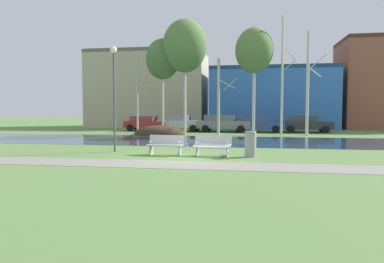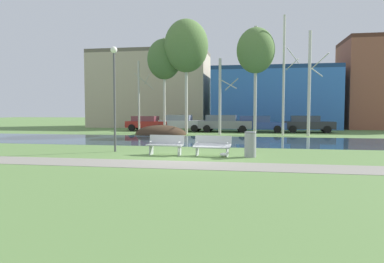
{
  "view_description": "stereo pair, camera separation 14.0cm",
  "coord_description": "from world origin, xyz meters",
  "px_view_note": "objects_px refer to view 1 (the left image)",
  "views": [
    {
      "loc": [
        2.6,
        -14.11,
        1.99
      ],
      "look_at": [
        0.05,
        1.32,
        1.01
      ],
      "focal_mm": 32.56,
      "sensor_mm": 36.0,
      "label": 1
    },
    {
      "loc": [
        2.74,
        -14.09,
        1.99
      ],
      "look_at": [
        0.05,
        1.32,
        1.01
      ],
      "focal_mm": 32.56,
      "sensor_mm": 36.0,
      "label": 2
    }
  ],
  "objects_px": {
    "parked_wagon_fourth_blue": "(256,123)",
    "trash_bin": "(250,144)",
    "bench_right": "(212,145)",
    "parked_suv_fifth_dark": "(306,124)",
    "parked_sedan_second_silver": "(180,123)",
    "seagull": "(225,154)",
    "parked_hatch_third_grey": "(223,123)",
    "bench_left": "(166,144)",
    "streetlamp": "(114,81)",
    "parked_van_nearest_red": "(146,123)"
  },
  "relations": [
    {
      "from": "parked_wagon_fourth_blue",
      "to": "trash_bin",
      "type": "bearing_deg",
      "value": -91.92
    },
    {
      "from": "bench_right",
      "to": "parked_suv_fifth_dark",
      "type": "height_order",
      "value": "parked_suv_fifth_dark"
    },
    {
      "from": "bench_right",
      "to": "parked_sedan_second_silver",
      "type": "bearing_deg",
      "value": 106.07
    },
    {
      "from": "bench_right",
      "to": "parked_wagon_fourth_blue",
      "type": "bearing_deg",
      "value": 82.62
    },
    {
      "from": "trash_bin",
      "to": "parked_sedan_second_silver",
      "type": "relative_size",
      "value": 0.25
    },
    {
      "from": "seagull",
      "to": "parked_hatch_third_grey",
      "type": "distance_m",
      "value": 16.93
    },
    {
      "from": "bench_right",
      "to": "bench_left",
      "type": "bearing_deg",
      "value": 180.0
    },
    {
      "from": "bench_right",
      "to": "parked_hatch_third_grey",
      "type": "height_order",
      "value": "parked_hatch_third_grey"
    },
    {
      "from": "streetlamp",
      "to": "parked_wagon_fourth_blue",
      "type": "height_order",
      "value": "streetlamp"
    },
    {
      "from": "seagull",
      "to": "bench_right",
      "type": "bearing_deg",
      "value": 147.06
    },
    {
      "from": "parked_van_nearest_red",
      "to": "parked_sedan_second_silver",
      "type": "distance_m",
      "value": 3.25
    },
    {
      "from": "parked_sedan_second_silver",
      "to": "bench_left",
      "type": "bearing_deg",
      "value": -80.66
    },
    {
      "from": "trash_bin",
      "to": "parked_van_nearest_red",
      "type": "xyz_separation_m",
      "value": [
        -9.69,
        16.89,
        0.19
      ]
    },
    {
      "from": "seagull",
      "to": "parked_suv_fifth_dark",
      "type": "distance_m",
      "value": 18.29
    },
    {
      "from": "streetlamp",
      "to": "parked_suv_fifth_dark",
      "type": "height_order",
      "value": "streetlamp"
    },
    {
      "from": "parked_hatch_third_grey",
      "to": "parked_wagon_fourth_blue",
      "type": "relative_size",
      "value": 1.01
    },
    {
      "from": "parked_hatch_third_grey",
      "to": "parked_sedan_second_silver",
      "type": "bearing_deg",
      "value": 176.57
    },
    {
      "from": "trash_bin",
      "to": "streetlamp",
      "type": "distance_m",
      "value": 6.98
    },
    {
      "from": "parked_hatch_third_grey",
      "to": "seagull",
      "type": "bearing_deg",
      "value": -85.49
    },
    {
      "from": "parked_sedan_second_silver",
      "to": "parked_suv_fifth_dark",
      "type": "distance_m",
      "value": 11.29
    },
    {
      "from": "parked_van_nearest_red",
      "to": "bench_left",
      "type": "bearing_deg",
      "value": -70.39
    },
    {
      "from": "bench_left",
      "to": "parked_hatch_third_grey",
      "type": "xyz_separation_m",
      "value": [
        1.29,
        16.51,
        0.33
      ]
    },
    {
      "from": "parked_van_nearest_red",
      "to": "parked_suv_fifth_dark",
      "type": "bearing_deg",
      "value": 0.31
    },
    {
      "from": "seagull",
      "to": "parked_van_nearest_red",
      "type": "xyz_separation_m",
      "value": [
        -8.62,
        17.21,
        0.61
      ]
    },
    {
      "from": "parked_hatch_third_grey",
      "to": "parked_suv_fifth_dark",
      "type": "relative_size",
      "value": 1.11
    },
    {
      "from": "bench_left",
      "to": "seagull",
      "type": "relative_size",
      "value": 4.03
    },
    {
      "from": "bench_right",
      "to": "seagull",
      "type": "distance_m",
      "value": 0.73
    },
    {
      "from": "bench_left",
      "to": "bench_right",
      "type": "relative_size",
      "value": 1.0
    },
    {
      "from": "trash_bin",
      "to": "parked_hatch_third_grey",
      "type": "bearing_deg",
      "value": 98.23
    },
    {
      "from": "bench_right",
      "to": "streetlamp",
      "type": "xyz_separation_m",
      "value": [
        -4.74,
        0.79,
        2.87
      ]
    },
    {
      "from": "streetlamp",
      "to": "parked_wagon_fourth_blue",
      "type": "xyz_separation_m",
      "value": [
        6.91,
        15.97,
        -2.57
      ]
    },
    {
      "from": "seagull",
      "to": "parked_sedan_second_silver",
      "type": "height_order",
      "value": "parked_sedan_second_silver"
    },
    {
      "from": "streetlamp",
      "to": "parked_sedan_second_silver",
      "type": "height_order",
      "value": "streetlamp"
    },
    {
      "from": "streetlamp",
      "to": "parked_hatch_third_grey",
      "type": "relative_size",
      "value": 1.03
    },
    {
      "from": "bench_left",
      "to": "bench_right",
      "type": "distance_m",
      "value": 2.07
    },
    {
      "from": "streetlamp",
      "to": "parked_van_nearest_red",
      "type": "distance_m",
      "value": 16.61
    },
    {
      "from": "parked_van_nearest_red",
      "to": "bench_right",
      "type": "bearing_deg",
      "value": -64.4
    },
    {
      "from": "parked_wagon_fourth_blue",
      "to": "parked_suv_fifth_dark",
      "type": "relative_size",
      "value": 1.1
    },
    {
      "from": "trash_bin",
      "to": "parked_hatch_third_grey",
      "type": "relative_size",
      "value": 0.22
    },
    {
      "from": "seagull",
      "to": "streetlamp",
      "type": "height_order",
      "value": "streetlamp"
    },
    {
      "from": "streetlamp",
      "to": "parked_sedan_second_silver",
      "type": "bearing_deg",
      "value": 90.32
    },
    {
      "from": "bench_right",
      "to": "seagull",
      "type": "xyz_separation_m",
      "value": [
        0.55,
        -0.35,
        -0.34
      ]
    },
    {
      "from": "parked_van_nearest_red",
      "to": "parked_wagon_fourth_blue",
      "type": "distance_m",
      "value": 10.25
    },
    {
      "from": "bench_right",
      "to": "parked_van_nearest_red",
      "type": "xyz_separation_m",
      "value": [
        -8.08,
        16.86,
        0.27
      ]
    },
    {
      "from": "parked_wagon_fourth_blue",
      "to": "parked_suv_fifth_dark",
      "type": "bearing_deg",
      "value": 2.37
    },
    {
      "from": "bench_left",
      "to": "parked_van_nearest_red",
      "type": "height_order",
      "value": "parked_van_nearest_red"
    },
    {
      "from": "trash_bin",
      "to": "streetlamp",
      "type": "xyz_separation_m",
      "value": [
        -6.35,
        0.83,
        2.79
      ]
    },
    {
      "from": "bench_left",
      "to": "parked_hatch_third_grey",
      "type": "bearing_deg",
      "value": 85.54
    },
    {
      "from": "parked_van_nearest_red",
      "to": "parked_sedan_second_silver",
      "type": "bearing_deg",
      "value": -1.95
    },
    {
      "from": "parked_hatch_third_grey",
      "to": "parked_wagon_fourth_blue",
      "type": "xyz_separation_m",
      "value": [
        2.96,
        0.25,
        -0.03
      ]
    }
  ]
}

